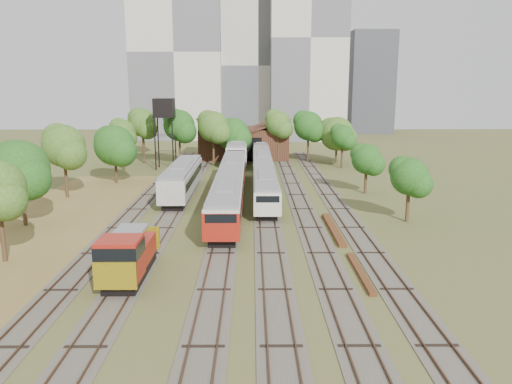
{
  "coord_description": "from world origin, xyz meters",
  "views": [
    {
      "loc": [
        0.52,
        -34.65,
        13.1
      ],
      "look_at": [
        0.9,
        15.12,
        2.5
      ],
      "focal_mm": 35.0,
      "sensor_mm": 36.0,
      "label": 1
    }
  ],
  "objects_px": {
    "water_tower": "(164,110)",
    "railcar_red_set": "(230,186)",
    "shunter_locomotive": "(127,257)",
    "railcar_green_set": "(262,164)"
  },
  "relations": [
    {
      "from": "shunter_locomotive",
      "to": "water_tower",
      "type": "bearing_deg",
      "value": 96.48
    },
    {
      "from": "railcar_red_set",
      "to": "shunter_locomotive",
      "type": "distance_m",
      "value": 24.13
    },
    {
      "from": "railcar_red_set",
      "to": "water_tower",
      "type": "relative_size",
      "value": 3.09
    },
    {
      "from": "railcar_green_set",
      "to": "railcar_red_set",
      "type": "bearing_deg",
      "value": -103.26
    },
    {
      "from": "railcar_green_set",
      "to": "shunter_locomotive",
      "type": "relative_size",
      "value": 6.43
    },
    {
      "from": "railcar_red_set",
      "to": "water_tower",
      "type": "bearing_deg",
      "value": 115.22
    },
    {
      "from": "railcar_red_set",
      "to": "shunter_locomotive",
      "type": "xyz_separation_m",
      "value": [
        -6.0,
        -23.37,
        -0.29
      ]
    },
    {
      "from": "water_tower",
      "to": "railcar_red_set",
      "type": "bearing_deg",
      "value": -64.78
    },
    {
      "from": "railcar_red_set",
      "to": "water_tower",
      "type": "height_order",
      "value": "water_tower"
    },
    {
      "from": "railcar_green_set",
      "to": "shunter_locomotive",
      "type": "bearing_deg",
      "value": -103.92
    }
  ]
}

